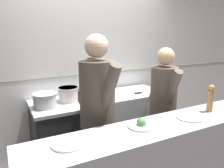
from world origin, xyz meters
name	(u,v)px	position (x,y,z in m)	size (l,w,h in m)	color
wall_back_tiled	(89,64)	(0.00, 1.36, 1.30)	(8.00, 0.06, 2.60)	white
oven_range	(69,133)	(-0.48, 0.96, 0.44)	(0.92, 0.71, 0.88)	#232326
prep_counter	(130,120)	(0.49, 0.95, 0.44)	(0.94, 0.65, 0.89)	#B7BABF
stock_pot	(45,100)	(-0.76, 0.90, 0.97)	(0.29, 0.29, 0.18)	#B7BABF
sauce_pot	(68,94)	(-0.44, 1.00, 0.98)	(0.27, 0.27, 0.19)	beige
braising_pot	(86,93)	(-0.20, 1.01, 0.96)	(0.29, 0.29, 0.15)	#2D2D33
mixing_bowl_steel	(128,90)	(0.44, 0.93, 0.94)	(0.22, 0.22, 0.09)	#B7BABF
chefs_knife	(144,92)	(0.65, 0.83, 0.90)	(0.38, 0.04, 0.02)	#B7BABF
plated_dish_main	(68,143)	(-0.81, -0.27, 0.98)	(0.26, 0.26, 0.02)	white
plated_dish_appetiser	(141,125)	(-0.16, -0.26, 0.99)	(0.24, 0.24, 0.08)	white
plated_dish_dessert	(190,117)	(0.38, -0.31, 0.98)	(0.27, 0.27, 0.02)	white
pepper_mill	(211,98)	(0.69, -0.28, 1.12)	(0.07, 0.07, 0.29)	#AD7A47
chef_head_cook	(98,111)	(-0.36, 0.23, 0.98)	(0.40, 0.77, 1.76)	black
chef_sous	(163,105)	(0.55, 0.28, 0.89)	(0.39, 0.70, 1.60)	black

